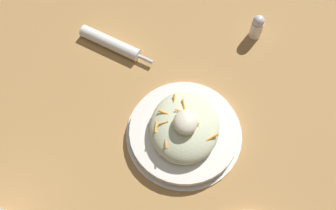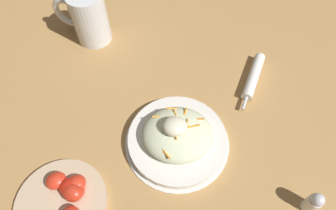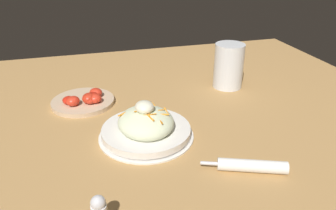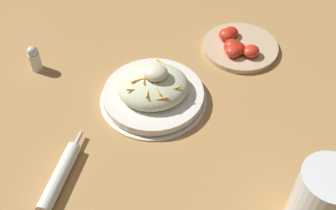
# 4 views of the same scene
# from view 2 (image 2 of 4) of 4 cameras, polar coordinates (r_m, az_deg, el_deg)

# --- Properties ---
(ground_plane) EXTENTS (1.43, 1.43, 0.00)m
(ground_plane) POSITION_cam_2_polar(r_m,az_deg,el_deg) (0.71, 1.30, -0.46)
(ground_plane) COLOR #B2844C
(salad_plate) EXTENTS (0.23, 0.23, 0.09)m
(salad_plate) POSITION_cam_2_polar(r_m,az_deg,el_deg) (0.64, 1.83, -6.24)
(salad_plate) COLOR white
(salad_plate) RESTS_ON ground_plane
(beer_mug) EXTENTS (0.16, 0.10, 0.14)m
(beer_mug) POSITION_cam_2_polar(r_m,az_deg,el_deg) (0.85, -15.08, 15.73)
(beer_mug) COLOR white
(beer_mug) RESTS_ON ground_plane
(napkin_roll) EXTENTS (0.08, 0.17, 0.03)m
(napkin_roll) POSITION_cam_2_polar(r_m,az_deg,el_deg) (0.78, 16.26, 5.30)
(napkin_roll) COLOR white
(napkin_roll) RESTS_ON ground_plane
(tomato_plate) EXTENTS (0.18, 0.18, 0.04)m
(tomato_plate) POSITION_cam_2_polar(r_m,az_deg,el_deg) (0.64, -19.48, -17.03)
(tomato_plate) COLOR #D1B28E
(tomato_plate) RESTS_ON ground_plane
(salt_shaker) EXTENTS (0.03, 0.03, 0.07)m
(salt_shaker) POSITION_cam_2_polar(r_m,az_deg,el_deg) (0.65, 26.40, -16.62)
(salt_shaker) COLOR white
(salt_shaker) RESTS_ON ground_plane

